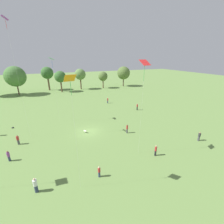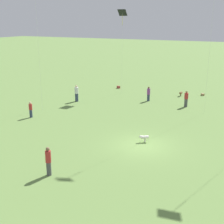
# 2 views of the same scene
# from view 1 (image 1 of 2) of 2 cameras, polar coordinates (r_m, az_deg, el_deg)

# --- Properties ---
(ground_plane) EXTENTS (240.00, 240.00, 0.00)m
(ground_plane) POSITION_cam_1_polar(r_m,az_deg,el_deg) (30.59, -8.83, -7.47)
(ground_plane) COLOR #6B8E47
(tree_1) EXTENTS (7.50, 7.50, 10.85)m
(tree_1) POSITION_cam_1_polar(r_m,az_deg,el_deg) (67.77, -32.93, 11.29)
(tree_1) COLOR brown
(tree_1) RESTS_ON ground_plane
(tree_2) EXTENTS (5.08, 5.08, 10.02)m
(tree_2) POSITION_cam_1_polar(r_m,az_deg,el_deg) (71.71, -23.47, 13.44)
(tree_2) COLOR brown
(tree_2) RESTS_ON ground_plane
(tree_3) EXTENTS (4.61, 4.61, 8.63)m
(tree_3) POSITION_cam_1_polar(r_m,az_deg,el_deg) (66.26, -19.12, 12.54)
(tree_3) COLOR brown
(tree_3) RESTS_ON ground_plane
(tree_4) EXTENTS (4.79, 4.79, 9.05)m
(tree_4) POSITION_cam_1_polar(r_m,az_deg,el_deg) (69.61, -12.03, 13.82)
(tree_4) COLOR brown
(tree_4) RESTS_ON ground_plane
(tree_5) EXTENTS (4.25, 4.25, 7.60)m
(tree_5) POSITION_cam_1_polar(r_m,az_deg,el_deg) (70.94, -3.47, 13.38)
(tree_5) COLOR brown
(tree_5) RESTS_ON ground_plane
(tree_6) EXTENTS (6.22, 6.22, 9.57)m
(tree_6) POSITION_cam_1_polar(r_m,az_deg,el_deg) (75.75, 4.42, 14.59)
(tree_6) COLOR brown
(tree_6) RESTS_ON ground_plane
(person_0) EXTENTS (0.58, 0.58, 1.69)m
(person_0) POSITION_cam_1_polar(r_m,az_deg,el_deg) (31.08, 30.27, -8.06)
(person_0) COLOR #4C4C51
(person_0) RESTS_ON ground_plane
(person_1) EXTENTS (0.46, 0.46, 1.77)m
(person_1) POSITION_cam_1_polar(r_m,az_deg,el_deg) (24.18, 16.29, -13.86)
(person_1) COLOR #232328
(person_1) RESTS_ON ground_plane
(person_2) EXTENTS (0.43, 0.43, 1.86)m
(person_2) POSITION_cam_1_polar(r_m,az_deg,el_deg) (42.40, 9.57, 1.97)
(person_2) COLOR #232328
(person_2) RESTS_ON ground_plane
(person_3) EXTENTS (0.57, 0.57, 1.76)m
(person_3) POSITION_cam_1_polar(r_m,az_deg,el_deg) (30.45, -32.22, -8.96)
(person_3) COLOR #4C4C51
(person_3) RESTS_ON ground_plane
(person_5) EXTENTS (0.41, 0.41, 1.56)m
(person_5) POSITION_cam_1_polar(r_m,az_deg,el_deg) (20.05, -4.92, -21.69)
(person_5) COLOR #333D5B
(person_5) RESTS_ON ground_plane
(person_6) EXTENTS (0.47, 0.47, 1.82)m
(person_6) POSITION_cam_1_polar(r_m,az_deg,el_deg) (29.54, 5.76, -6.36)
(person_6) COLOR #4C4C51
(person_6) RESTS_ON ground_plane
(person_7) EXTENTS (0.59, 0.59, 1.90)m
(person_7) POSITION_cam_1_polar(r_m,az_deg,el_deg) (20.14, -27.15, -23.56)
(person_7) COLOR #333D5B
(person_7) RESTS_ON ground_plane
(person_8) EXTENTS (0.48, 0.48, 1.84)m
(person_8) POSITION_cam_1_polar(r_m,az_deg,el_deg) (48.03, -1.67, 4.45)
(person_8) COLOR #333D5B
(person_8) RESTS_ON ground_plane
(person_9) EXTENTS (0.41, 0.41, 1.69)m
(person_9) POSITION_cam_1_polar(r_m,az_deg,el_deg) (26.76, -34.72, -13.61)
(person_9) COLOR #333D5B
(person_9) RESTS_ON ground_plane
(kite_0) EXTENTS (1.37, 1.22, 13.83)m
(kite_0) POSITION_cam_1_polar(r_m,az_deg,el_deg) (20.18, 12.33, 16.82)
(kite_0) COLOR red
(kite_0) RESTS_ON ground_plane
(kite_1) EXTENTS (1.18, 1.26, 13.98)m
(kite_1) POSITION_cam_1_polar(r_m,az_deg,el_deg) (34.07, -21.98, 17.56)
(kite_1) COLOR green
(kite_1) RESTS_ON ground_plane
(kite_3) EXTENTS (1.09, 0.89, 12.78)m
(kite_3) POSITION_cam_1_polar(r_m,az_deg,el_deg) (13.88, -15.57, 10.37)
(kite_3) COLOR orange
(kite_3) RESTS_ON ground_plane
(kite_4) EXTENTS (1.06, 1.15, 19.68)m
(kite_4) POSITION_cam_1_polar(r_m,az_deg,el_deg) (29.54, -35.21, 25.06)
(kite_4) COLOR purple
(kite_4) RESTS_ON ground_plane
(dog_0) EXTENTS (0.54, 0.70, 0.55)m
(dog_0) POSITION_cam_1_polar(r_m,az_deg,el_deg) (30.15, -10.15, -7.17)
(dog_0) COLOR silver
(dog_0) RESTS_ON ground_plane
(picnic_bag_1) EXTENTS (0.37, 0.43, 0.21)m
(picnic_bag_1) POSITION_cam_1_polar(r_m,az_deg,el_deg) (37.95, -33.61, -4.98)
(picnic_bag_1) COLOR #262628
(picnic_bag_1) RESTS_ON ground_plane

